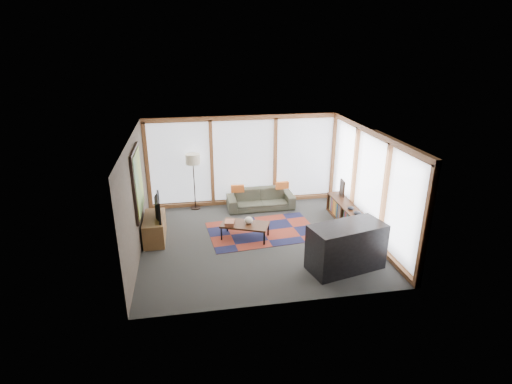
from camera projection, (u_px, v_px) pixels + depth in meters
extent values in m
plane|color=#282826|center=(259.00, 240.00, 9.63)|extent=(5.50, 5.50, 0.00)
cube|color=#423931|center=(136.00, 198.00, 8.73)|extent=(0.04, 5.00, 2.60)
cube|color=#423931|center=(285.00, 240.00, 6.87)|extent=(5.50, 0.04, 2.60)
cube|color=silver|center=(259.00, 134.00, 8.71)|extent=(5.50, 5.00, 0.04)
cube|color=white|center=(244.00, 160.00, 11.44)|extent=(5.30, 0.02, 2.35)
cube|color=white|center=(370.00, 183.00, 9.61)|extent=(0.02, 4.80, 2.35)
cube|color=black|center=(137.00, 182.00, 8.92)|extent=(0.05, 1.35, 1.55)
cube|color=#D0BF09|center=(139.00, 182.00, 8.93)|extent=(0.02, 1.20, 1.40)
cube|color=maroon|center=(263.00, 231.00, 10.09)|extent=(2.81, 1.95, 0.01)
imported|color=#383A2C|center=(261.00, 199.00, 11.39)|extent=(1.90, 0.77, 0.55)
cube|color=#D46426|center=(238.00, 189.00, 11.11)|extent=(0.38, 0.13, 0.20)
cube|color=#D46426|center=(282.00, 185.00, 11.36)|extent=(0.38, 0.14, 0.21)
cube|color=#965239|center=(230.00, 223.00, 9.56)|extent=(0.28, 0.32, 0.09)
ellipsoid|color=beige|center=(249.00, 220.00, 9.60)|extent=(0.22, 0.22, 0.18)
ellipsoid|color=black|center=(357.00, 213.00, 9.72)|extent=(0.24, 0.24, 0.10)
ellipsoid|color=black|center=(351.00, 208.00, 10.03)|extent=(0.19, 0.19, 0.08)
cube|color=black|center=(342.00, 188.00, 10.87)|extent=(0.07, 0.34, 0.44)
cube|color=brown|center=(155.00, 228.00, 9.59)|extent=(0.48, 1.16, 0.58)
imported|color=black|center=(155.00, 207.00, 9.39)|extent=(0.20, 0.93, 0.53)
cube|color=black|center=(346.00, 247.00, 8.30)|extent=(1.69, 1.08, 0.99)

